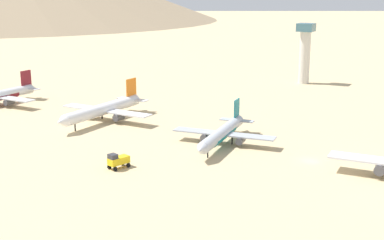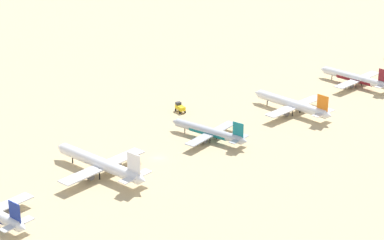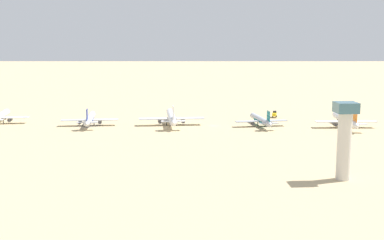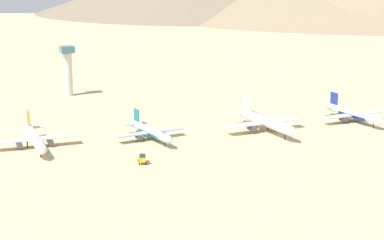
{
  "view_description": "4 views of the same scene",
  "coord_description": "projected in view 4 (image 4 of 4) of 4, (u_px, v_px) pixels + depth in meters",
  "views": [
    {
      "loc": [
        125.71,
        32.9,
        42.17
      ],
      "look_at": [
        -10.17,
        -39.04,
        3.81
      ],
      "focal_mm": 49.56,
      "sensor_mm": 36.0,
      "label": 1
    },
    {
      "loc": [
        -184.66,
        179.06,
        117.46
      ],
      "look_at": [
        5.04,
        -23.19,
        6.99
      ],
      "focal_mm": 71.89,
      "sensor_mm": 36.0,
      "label": 2
    },
    {
      "loc": [
        -275.5,
        27.72,
        49.06
      ],
      "look_at": [
        -6.23,
        12.91,
        4.4
      ],
      "focal_mm": 47.48,
      "sensor_mm": 36.0,
      "label": 3
    },
    {
      "loc": [
        237.89,
        -112.73,
        67.94
      ],
      "look_at": [
        -2.78,
        -6.86,
        6.44
      ],
      "focal_mm": 61.02,
      "sensor_mm": 36.0,
      "label": 4
    }
  ],
  "objects": [
    {
      "name": "parked_jet_2",
      "position": [
        35.0,
        138.0,
        250.87
      ],
      "size": [
        41.31,
        33.52,
        11.92
      ],
      "color": "white",
      "rests_on": "ground"
    },
    {
      "name": "ground_plane",
      "position": [
        210.0,
        135.0,
        271.7
      ],
      "size": [
        2017.14,
        2017.14,
        0.0
      ],
      "primitive_type": "plane",
      "color": "tan"
    },
    {
      "name": "service_truck",
      "position": [
        142.0,
        158.0,
        231.5
      ],
      "size": [
        5.65,
        4.03,
        3.9
      ],
      "color": "yellow",
      "rests_on": "ground"
    },
    {
      "name": "parked_jet_5",
      "position": [
        354.0,
        114.0,
        293.23
      ],
      "size": [
        38.91,
        31.59,
        11.22
      ],
      "color": "silver",
      "rests_on": "ground"
    },
    {
      "name": "parked_jet_4",
      "position": [
        265.0,
        122.0,
        275.96
      ],
      "size": [
        45.05,
        36.56,
        13.0
      ],
      "color": "white",
      "rests_on": "ground"
    },
    {
      "name": "control_tower",
      "position": [
        68.0,
        68.0,
        351.85
      ],
      "size": [
        7.2,
        7.2,
        27.03
      ],
      "color": "beige",
      "rests_on": "ground"
    },
    {
      "name": "parked_jet_3",
      "position": [
        151.0,
        132.0,
        262.94
      ],
      "size": [
        35.94,
        29.3,
        10.36
      ],
      "color": "#B2B7C1",
      "rests_on": "ground"
    }
  ]
}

